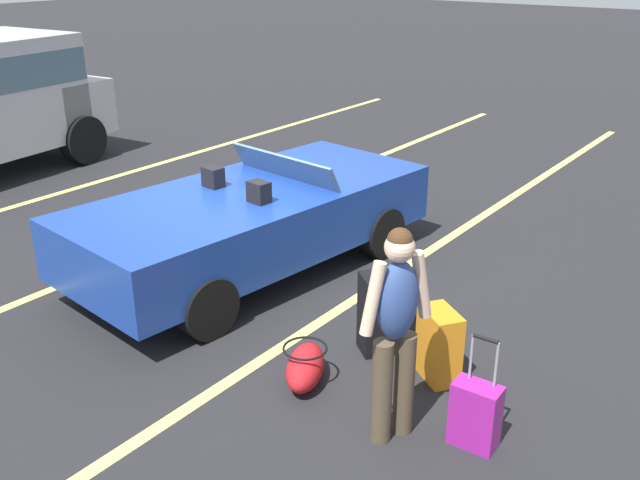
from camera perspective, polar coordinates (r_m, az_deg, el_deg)
The scene contains 10 objects.
ground_plane at distance 8.02m, azimuth -5.37°, elevation -2.34°, with size 80.00×80.00×0.00m, color black.
lot_line_near at distance 7.27m, azimuth 2.51°, elevation -5.01°, with size 18.00×0.12×0.01m, color #EAE066.
lot_line_mid at distance 8.93m, azimuth -11.90°, elevation -0.09°, with size 18.00×0.12×0.01m, color #EAE066.
lot_line_far at distance 11.01m, azimuth -21.34°, elevation 3.16°, with size 18.00×0.12×0.01m, color #EAE066.
convertible_car at distance 7.92m, azimuth -4.39°, elevation 1.98°, with size 4.31×2.21×1.24m.
suitcase_large_black at distance 6.33m, azimuth 5.44°, elevation -5.80°, with size 0.55×0.52×0.74m.
suitcase_medium_bright at distance 6.01m, azimuth 9.58°, elevation -8.34°, with size 0.42×0.47×0.62m.
suitcase_small_carryon at distance 5.35m, azimuth 12.38°, elevation -13.54°, with size 0.21×0.35×0.87m.
duffel_bag at distance 5.93m, azimuth -1.20°, elevation -10.11°, with size 0.71×0.56×0.34m.
traveler_person at distance 4.98m, azimuth 6.14°, elevation -6.78°, with size 0.59×0.32×1.65m.
Camera 1 is at (-5.34, -4.95, 3.36)m, focal length 39.81 mm.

